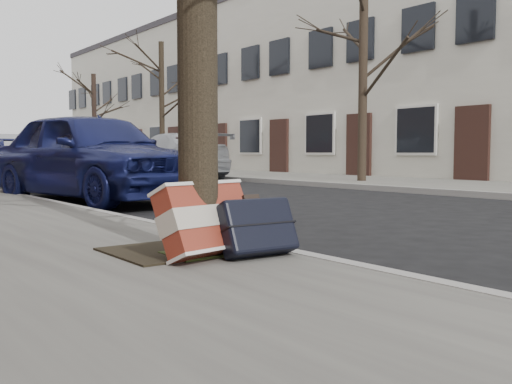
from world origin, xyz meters
TOP-DOWN VIEW (x-y plane):
  - ground at (0.00, 0.00)m, footprint 120.00×120.00m
  - far_sidewalk at (7.80, 15.00)m, footprint 4.00×70.00m
  - house_far at (13.15, 16.00)m, footprint 6.70×40.00m
  - dirt_patch at (-2.00, 1.20)m, footprint 0.85×0.85m
  - suitcase_red at (-1.92, 0.82)m, footprint 0.75×0.50m
  - suitcase_navy at (-1.61, 0.63)m, footprint 0.58×0.36m
  - car_near_front at (-0.26, 7.08)m, footprint 2.67×4.96m
  - car_near_mid at (-0.26, 12.01)m, footprint 1.62×4.04m
  - car_far_front at (4.88, 13.39)m, footprint 2.56×5.19m
  - car_far_back at (4.55, 16.76)m, footprint 2.48×4.59m
  - tree_far_a at (7.20, 7.57)m, footprint 0.23×0.23m
  - tree_far_b at (7.20, 18.44)m, footprint 0.21×0.21m
  - tree_far_c at (7.20, 25.64)m, footprint 0.24×0.24m

SIDE VIEW (x-z plane):
  - ground at x=0.00m, z-range 0.00..0.00m
  - far_sidewalk at x=7.80m, z-range 0.00..0.12m
  - dirt_patch at x=-2.00m, z-range 0.12..0.14m
  - suitcase_navy at x=-1.61m, z-range 0.12..0.56m
  - suitcase_red at x=-1.92m, z-range 0.12..0.66m
  - car_near_mid at x=-0.26m, z-range 0.00..1.31m
  - car_far_front at x=4.88m, z-range 0.00..1.45m
  - car_far_back at x=4.55m, z-range 0.00..1.48m
  - car_near_front at x=-0.26m, z-range 0.00..1.61m
  - tree_far_c at x=7.20m, z-range 0.12..4.83m
  - tree_far_a at x=7.20m, z-range 0.12..5.23m
  - tree_far_b at x=7.20m, z-range 0.12..5.35m
  - house_far at x=13.15m, z-range 0.00..7.20m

